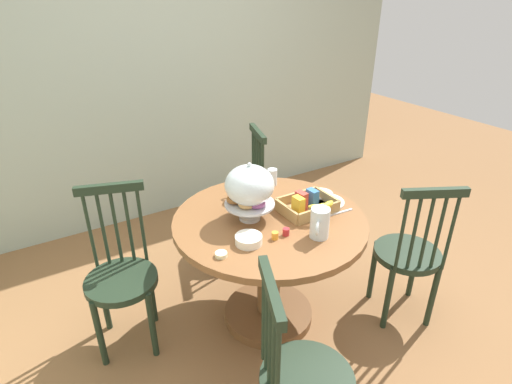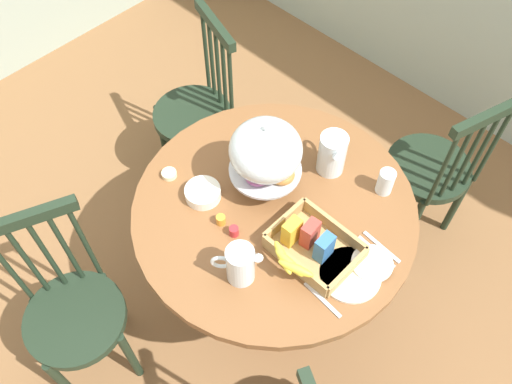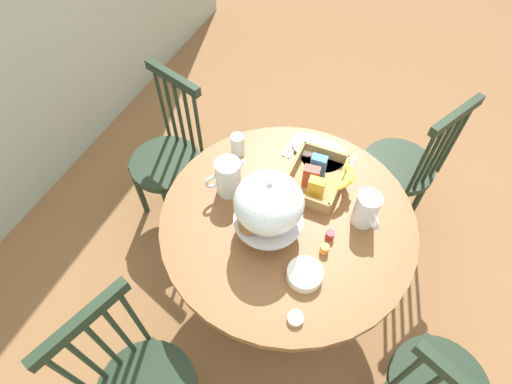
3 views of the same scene
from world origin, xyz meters
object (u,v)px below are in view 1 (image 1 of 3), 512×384
windsor_chair_near_window (122,278)px  windsor_chair_far_side (241,196)px  china_plate_small (321,194)px  cereal_bowl (249,240)px  cereal_basket (308,205)px  windsor_chair_by_cabinet (301,381)px  china_plate_large (326,202)px  butter_dish (221,254)px  milk_pitcher (248,184)px  dining_table (269,252)px  orange_juice_pitcher (320,224)px  drinking_glass (272,177)px  windsor_chair_facing_door (409,256)px  pastry_stand_with_dome (249,188)px

windsor_chair_near_window → windsor_chair_far_side: same height
china_plate_small → cereal_bowl: bearing=-161.6°
cereal_basket → china_plate_small: cereal_basket is taller
windsor_chair_by_cabinet → china_plate_large: bearing=45.5°
cereal_basket → butter_dish: (-0.63, -0.13, -0.03)m
milk_pitcher → china_plate_small: 0.46m
dining_table → orange_juice_pitcher: (0.11, -0.30, 0.31)m
china_plate_small → drinking_glass: (-0.17, 0.30, 0.04)m
windsor_chair_near_window → milk_pitcher: bearing=0.6°
milk_pitcher → drinking_glass: size_ratio=1.67×
dining_table → orange_juice_pitcher: size_ratio=6.60×
dining_table → drinking_glass: drinking_glass is taller
dining_table → windsor_chair_far_side: bearing=71.8°
cereal_basket → butter_dish: 0.64m
windsor_chair_by_cabinet → orange_juice_pitcher: bearing=46.2°
orange_juice_pitcher → windsor_chair_facing_door: bearing=-10.6°
orange_juice_pitcher → butter_dish: size_ratio=2.78×
dining_table → drinking_glass: (0.25, 0.36, 0.29)m
windsor_chair_near_window → windsor_chair_far_side: (1.07, 0.52, 0.00)m
china_plate_large → drinking_glass: (-0.14, 0.38, 0.05)m
cereal_basket → drinking_glass: size_ratio=2.87×
windsor_chair_by_cabinet → china_plate_large: windsor_chair_by_cabinet is taller
windsor_chair_facing_door → drinking_glass: size_ratio=8.86×
orange_juice_pitcher → cereal_bowl: 0.38m
windsor_chair_far_side → milk_pitcher: bearing=-114.7°
orange_juice_pitcher → butter_dish: (-0.52, 0.11, -0.06)m
windsor_chair_by_cabinet → drinking_glass: size_ratio=8.86×
milk_pitcher → cereal_basket: (0.20, -0.35, -0.04)m
windsor_chair_facing_door → orange_juice_pitcher: size_ratio=5.83×
china_plate_large → pastry_stand_with_dome: bearing=171.0°
dining_table → cereal_bowl: bearing=-145.8°
milk_pitcher → cereal_bowl: size_ratio=1.31×
dining_table → butter_dish: 0.51m
windsor_chair_near_window → pastry_stand_with_dome: 0.88m
dining_table → windsor_chair_by_cabinet: bearing=-114.1°
windsor_chair_far_side → cereal_basket: (-0.04, -0.87, 0.33)m
china_plate_large → cereal_bowl: 0.64m
windsor_chair_by_cabinet → china_plate_large: (0.74, 0.75, 0.29)m
windsor_chair_by_cabinet → milk_pitcher: windsor_chair_by_cabinet is taller
windsor_chair_facing_door → milk_pitcher: (-0.72, 0.71, 0.37)m
windsor_chair_near_window → pastry_stand_with_dome: bearing=-18.4°
windsor_chair_near_window → orange_juice_pitcher: size_ratio=5.83×
windsor_chair_facing_door → cereal_bowl: 1.06m
china_plate_large → butter_dish: bearing=-168.7°
pastry_stand_with_dome → drinking_glass: size_ratio=3.13×
windsor_chair_near_window → windsor_chair_facing_door: same height
dining_table → cereal_bowl: size_ratio=7.88×
china_plate_large → dining_table: bearing=176.2°
cereal_bowl → milk_pitcher: bearing=59.9°
china_plate_large → china_plate_small: (0.03, 0.08, 0.01)m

